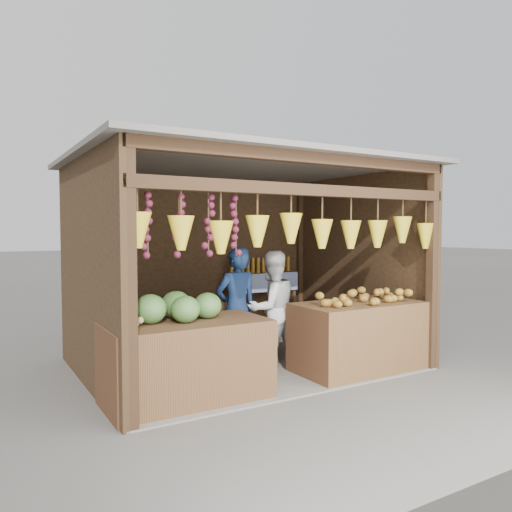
{
  "coord_description": "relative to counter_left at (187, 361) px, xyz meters",
  "views": [
    {
      "loc": [
        -3.19,
        -5.73,
        1.78
      ],
      "look_at": [
        0.13,
        -0.1,
        1.43
      ],
      "focal_mm": 35.0,
      "sensor_mm": 36.0,
      "label": 1
    }
  ],
  "objects": [
    {
      "name": "man_standing",
      "position": [
        0.96,
        0.69,
        0.37
      ],
      "size": [
        0.58,
        0.4,
        1.57
      ],
      "primitive_type": "imported",
      "rotation": [
        0.0,
        0.0,
        3.18
      ],
      "color": "#122345",
      "rests_on": "ground"
    },
    {
      "name": "melon_pile",
      "position": [
        -0.07,
        0.05,
        0.58
      ],
      "size": [
        1.0,
        0.5,
        0.32
      ],
      "primitive_type": null,
      "color": "#144D17",
      "rests_on": "counter_left"
    },
    {
      "name": "back_shelf",
      "position": [
        2.26,
        2.25,
        0.46
      ],
      "size": [
        1.25,
        0.32,
        1.32
      ],
      "color": "#382314",
      "rests_on": "ground"
    },
    {
      "name": "stall_structure",
      "position": [
        1.18,
        0.93,
        1.25
      ],
      "size": [
        4.3,
        3.3,
        2.66
      ],
      "color": "slate",
      "rests_on": "ground"
    },
    {
      "name": "counter_right",
      "position": [
        2.29,
        -0.06,
        0.02
      ],
      "size": [
        1.62,
        0.85,
        0.87
      ],
      "primitive_type": "cube",
      "color": "#512F1B",
      "rests_on": "ground"
    },
    {
      "name": "woman_standing",
      "position": [
        1.48,
        0.69,
        0.34
      ],
      "size": [
        0.76,
        0.61,
        1.51
      ],
      "primitive_type": "imported",
      "rotation": [
        0.0,
        0.0,
        3.19
      ],
      "color": "silver",
      "rests_on": "ground"
    },
    {
      "name": "mango_pile",
      "position": [
        2.28,
        -0.1,
        0.56
      ],
      "size": [
        1.4,
        0.64,
        0.22
      ],
      "primitive_type": null,
      "color": "#A94316",
      "rests_on": "counter_right"
    },
    {
      "name": "stool",
      "position": [
        -0.41,
        1.2,
        -0.26
      ],
      "size": [
        0.33,
        0.33,
        0.31
      ],
      "primitive_type": "cube",
      "color": "black",
      "rests_on": "ground"
    },
    {
      "name": "tanfruit_pile",
      "position": [
        -0.66,
        -0.04,
        0.48
      ],
      "size": [
        0.34,
        0.4,
        0.13
      ],
      "primitive_type": null,
      "color": "olive",
      "rests_on": "counter_left"
    },
    {
      "name": "vendor_seated",
      "position": [
        -0.41,
        1.2,
        0.41
      ],
      "size": [
        0.52,
        0.35,
        1.05
      ],
      "primitive_type": "imported",
      "rotation": [
        0.0,
        0.0,
        3.1
      ],
      "color": "#4F391F",
      "rests_on": "stool"
    },
    {
      "name": "ground",
      "position": [
        1.21,
        0.97,
        -0.42
      ],
      "size": [
        80.0,
        80.0,
        0.0
      ],
      "primitive_type": "plane",
      "color": "#514F49",
      "rests_on": "ground"
    },
    {
      "name": "counter_left",
      "position": [
        0.0,
        0.0,
        0.0
      ],
      "size": [
        1.68,
        0.85,
        0.83
      ],
      "primitive_type": "cube",
      "color": "#482918",
      "rests_on": "ground"
    }
  ]
}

